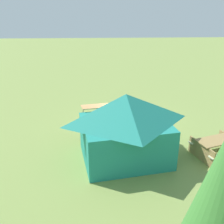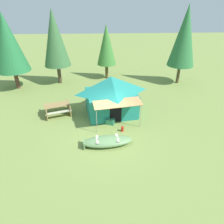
{
  "view_description": "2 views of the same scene",
  "coord_description": "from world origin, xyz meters",
  "px_view_note": "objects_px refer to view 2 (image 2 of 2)",
  "views": [
    {
      "loc": [
        1.32,
        11.6,
        5.65
      ],
      "look_at": [
        0.74,
        0.3,
        1.05
      ],
      "focal_mm": 41.96,
      "sensor_mm": 36.0,
      "label": 1
    },
    {
      "loc": [
        -0.25,
        -9.89,
        7.07
      ],
      "look_at": [
        0.32,
        1.05,
        0.95
      ],
      "focal_mm": 32.71,
      "sensor_mm": 36.0,
      "label": 2
    }
  ],
  "objects_px": {
    "fuel_can": "(122,129)",
    "pine_tree_far_center": "(8,43)",
    "cooler_box": "(110,121)",
    "picnic_table": "(57,108)",
    "pine_tree_back_left": "(55,38)",
    "canvas_cabin_tent": "(111,95)",
    "pine_tree_side": "(106,45)",
    "beached_rowboat": "(107,141)",
    "pine_tree_back_right": "(184,36)"
  },
  "relations": [
    {
      "from": "fuel_can",
      "to": "pine_tree_back_left",
      "type": "relative_size",
      "value": 0.05
    },
    {
      "from": "pine_tree_side",
      "to": "cooler_box",
      "type": "bearing_deg",
      "value": -90.2
    },
    {
      "from": "picnic_table",
      "to": "pine_tree_far_center",
      "type": "height_order",
      "value": "pine_tree_far_center"
    },
    {
      "from": "fuel_can",
      "to": "pine_tree_side",
      "type": "distance_m",
      "value": 10.06
    },
    {
      "from": "cooler_box",
      "to": "pine_tree_back_right",
      "type": "bearing_deg",
      "value": 46.19
    },
    {
      "from": "pine_tree_back_left",
      "to": "picnic_table",
      "type": "bearing_deg",
      "value": -81.92
    },
    {
      "from": "pine_tree_far_center",
      "to": "pine_tree_back_right",
      "type": "bearing_deg",
      "value": 2.19
    },
    {
      "from": "picnic_table",
      "to": "pine_tree_back_left",
      "type": "xyz_separation_m",
      "value": [
        -0.86,
        6.09,
        3.58
      ]
    },
    {
      "from": "pine_tree_back_left",
      "to": "fuel_can",
      "type": "bearing_deg",
      "value": -58.64
    },
    {
      "from": "canvas_cabin_tent",
      "to": "pine_tree_far_center",
      "type": "relative_size",
      "value": 0.66
    },
    {
      "from": "canvas_cabin_tent",
      "to": "pine_tree_side",
      "type": "xyz_separation_m",
      "value": [
        -0.09,
        7.28,
        1.83
      ]
    },
    {
      "from": "beached_rowboat",
      "to": "pine_tree_back_right",
      "type": "relative_size",
      "value": 0.42
    },
    {
      "from": "picnic_table",
      "to": "pine_tree_back_left",
      "type": "height_order",
      "value": "pine_tree_back_left"
    },
    {
      "from": "beached_rowboat",
      "to": "pine_tree_side",
      "type": "distance_m",
      "value": 11.23
    },
    {
      "from": "cooler_box",
      "to": "pine_tree_far_center",
      "type": "distance_m",
      "value": 10.9
    },
    {
      "from": "pine_tree_back_right",
      "to": "pine_tree_side",
      "type": "relative_size",
      "value": 1.32
    },
    {
      "from": "beached_rowboat",
      "to": "fuel_can",
      "type": "xyz_separation_m",
      "value": [
        0.96,
        1.26,
        -0.08
      ]
    },
    {
      "from": "fuel_can",
      "to": "pine_tree_far_center",
      "type": "height_order",
      "value": "pine_tree_far_center"
    },
    {
      "from": "picnic_table",
      "to": "fuel_can",
      "type": "xyz_separation_m",
      "value": [
        4.27,
        -2.33,
        -0.32
      ]
    },
    {
      "from": "cooler_box",
      "to": "pine_tree_far_center",
      "type": "height_order",
      "value": "pine_tree_far_center"
    },
    {
      "from": "beached_rowboat",
      "to": "cooler_box",
      "type": "height_order",
      "value": "beached_rowboat"
    },
    {
      "from": "canvas_cabin_tent",
      "to": "pine_tree_side",
      "type": "height_order",
      "value": "pine_tree_side"
    },
    {
      "from": "beached_rowboat",
      "to": "cooler_box",
      "type": "distance_m",
      "value": 2.15
    },
    {
      "from": "pine_tree_far_center",
      "to": "pine_tree_side",
      "type": "relative_size",
      "value": 1.22
    },
    {
      "from": "pine_tree_back_right",
      "to": "pine_tree_back_left",
      "type": "bearing_deg",
      "value": 177.11
    },
    {
      "from": "canvas_cabin_tent",
      "to": "pine_tree_side",
      "type": "relative_size",
      "value": 0.81
    },
    {
      "from": "picnic_table",
      "to": "pine_tree_side",
      "type": "xyz_separation_m",
      "value": [
        3.61,
        7.23,
        2.76
      ]
    },
    {
      "from": "canvas_cabin_tent",
      "to": "cooler_box",
      "type": "distance_m",
      "value": 1.86
    },
    {
      "from": "fuel_can",
      "to": "pine_tree_far_center",
      "type": "distance_m",
      "value": 11.94
    },
    {
      "from": "picnic_table",
      "to": "pine_tree_side",
      "type": "bearing_deg",
      "value": 63.43
    },
    {
      "from": "beached_rowboat",
      "to": "pine_tree_back_left",
      "type": "bearing_deg",
      "value": 113.3
    },
    {
      "from": "cooler_box",
      "to": "pine_tree_far_center",
      "type": "xyz_separation_m",
      "value": [
        -7.99,
        6.42,
        3.72
      ]
    },
    {
      "from": "picnic_table",
      "to": "canvas_cabin_tent",
      "type": "bearing_deg",
      "value": -0.81
    },
    {
      "from": "beached_rowboat",
      "to": "picnic_table",
      "type": "distance_m",
      "value": 4.89
    },
    {
      "from": "fuel_can",
      "to": "picnic_table",
      "type": "bearing_deg",
      "value": 151.33
    },
    {
      "from": "fuel_can",
      "to": "pine_tree_side",
      "type": "relative_size",
      "value": 0.06
    },
    {
      "from": "cooler_box",
      "to": "pine_tree_side",
      "type": "bearing_deg",
      "value": 89.8
    },
    {
      "from": "pine_tree_far_center",
      "to": "cooler_box",
      "type": "bearing_deg",
      "value": -38.82
    },
    {
      "from": "pine_tree_back_right",
      "to": "picnic_table",
      "type": "bearing_deg",
      "value": -151.74
    },
    {
      "from": "canvas_cabin_tent",
      "to": "pine_tree_back_left",
      "type": "distance_m",
      "value": 8.1
    },
    {
      "from": "pine_tree_back_left",
      "to": "pine_tree_far_center",
      "type": "height_order",
      "value": "pine_tree_back_left"
    },
    {
      "from": "cooler_box",
      "to": "fuel_can",
      "type": "relative_size",
      "value": 1.69
    },
    {
      "from": "picnic_table",
      "to": "pine_tree_side",
      "type": "relative_size",
      "value": 0.41
    },
    {
      "from": "pine_tree_back_left",
      "to": "pine_tree_far_center",
      "type": "relative_size",
      "value": 1.04
    },
    {
      "from": "picnic_table",
      "to": "cooler_box",
      "type": "bearing_deg",
      "value": -22.13
    },
    {
      "from": "picnic_table",
      "to": "beached_rowboat",
      "type": "bearing_deg",
      "value": -47.37
    },
    {
      "from": "beached_rowboat",
      "to": "fuel_can",
      "type": "height_order",
      "value": "beached_rowboat"
    },
    {
      "from": "pine_tree_far_center",
      "to": "pine_tree_side",
      "type": "xyz_separation_m",
      "value": [
        8.01,
        2.26,
        -0.67
      ]
    },
    {
      "from": "pine_tree_side",
      "to": "pine_tree_far_center",
      "type": "bearing_deg",
      "value": -164.26
    },
    {
      "from": "cooler_box",
      "to": "pine_tree_back_left",
      "type": "bearing_deg",
      "value": 120.51
    }
  ]
}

